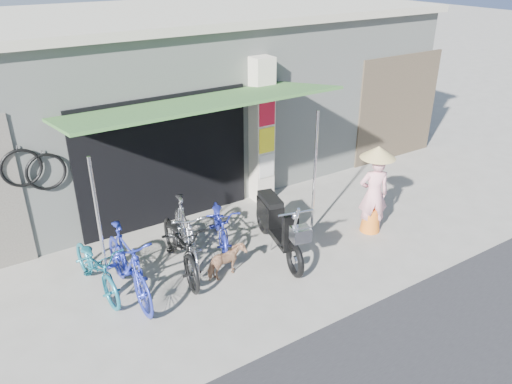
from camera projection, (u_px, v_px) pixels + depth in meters
ground at (297, 263)px, 8.52m from camera, size 80.00×80.00×0.00m
bicycle_shop at (168, 93)px, 11.57m from camera, size 12.30×5.30×3.66m
shop_pillar at (261, 132)px, 10.13m from camera, size 0.42×0.44×3.00m
awning at (200, 106)px, 8.21m from camera, size 4.60×1.88×2.72m
neighbour_right at (398, 108)px, 12.34m from camera, size 2.60×0.06×2.60m
bike_teal at (96, 267)px, 7.66m from camera, size 0.73×1.73×0.88m
bike_blue at (128, 264)px, 7.50m from camera, size 0.53×1.88×1.13m
bike_black at (180, 244)px, 8.13m from camera, size 0.94×1.99×1.00m
bike_silver at (186, 235)px, 8.27m from camera, size 0.97×1.97×1.14m
bike_navy at (221, 223)px, 8.90m from camera, size 1.12×1.73×0.86m
street_dog at (227, 262)px, 8.06m from camera, size 0.70×0.40×0.56m
moped at (277, 225)px, 8.64m from camera, size 0.75×2.04×1.17m
nun at (374, 190)px, 9.16m from camera, size 0.66×0.64×1.71m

